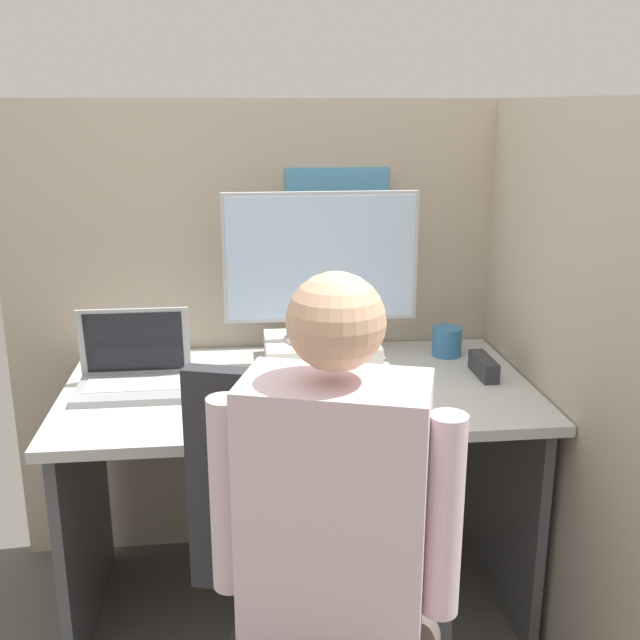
% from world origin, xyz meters
% --- Properties ---
extents(cubicle_panel_back, '(1.86, 0.05, 1.55)m').
position_xyz_m(cubicle_panel_back, '(0.00, 0.78, 0.78)').
color(cubicle_panel_back, tan).
rests_on(cubicle_panel_back, ground).
extents(cubicle_panel_right, '(0.04, 1.40, 1.55)m').
position_xyz_m(cubicle_panel_right, '(0.71, 0.30, 0.78)').
color(cubicle_panel_right, tan).
rests_on(cubicle_panel_right, ground).
extents(desk, '(1.36, 0.75, 0.74)m').
position_xyz_m(desk, '(0.00, 0.38, 0.55)').
color(desk, '#B7B7B2').
rests_on(desk, ground).
extents(paper_box, '(0.35, 0.26, 0.08)m').
position_xyz_m(paper_box, '(0.09, 0.57, 0.78)').
color(paper_box, white).
rests_on(paper_box, desk).
extents(monitor, '(0.60, 0.23, 0.46)m').
position_xyz_m(monitor, '(0.09, 0.57, 1.06)').
color(monitor, '#B2B2B7').
rests_on(monitor, paper_box).
extents(laptop, '(0.32, 0.21, 0.23)m').
position_xyz_m(laptop, '(-0.47, 0.39, 0.79)').
color(laptop, '#99999E').
rests_on(laptop, desk).
extents(mouse, '(0.07, 0.05, 0.03)m').
position_xyz_m(mouse, '(-0.22, 0.33, 0.76)').
color(mouse, silver).
rests_on(mouse, desk).
extents(stapler, '(0.05, 0.16, 0.06)m').
position_xyz_m(stapler, '(0.56, 0.39, 0.77)').
color(stapler, '#2D2D33').
rests_on(stapler, desk).
extents(carrot_toy, '(0.04, 0.14, 0.04)m').
position_xyz_m(carrot_toy, '(0.03, 0.17, 0.77)').
color(carrot_toy, orange).
rests_on(carrot_toy, desk).
extents(office_chair, '(0.58, 0.63, 0.99)m').
position_xyz_m(office_chair, '(-0.03, -0.34, 0.50)').
color(office_chair, '#2D2D33').
rests_on(office_chair, ground).
extents(person, '(0.46, 0.48, 1.26)m').
position_xyz_m(person, '(0.01, -0.49, 0.72)').
color(person, brown).
rests_on(person, ground).
extents(coffee_mug, '(0.10, 0.10, 0.10)m').
position_xyz_m(coffee_mug, '(0.50, 0.59, 0.79)').
color(coffee_mug, teal).
rests_on(coffee_mug, desk).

